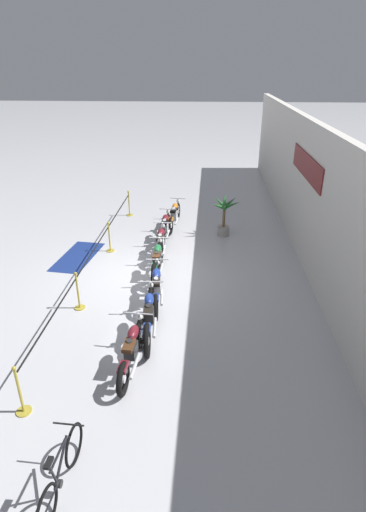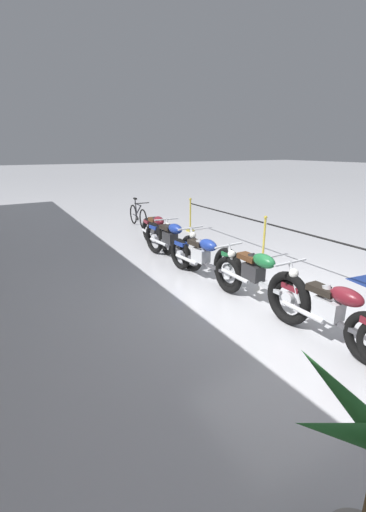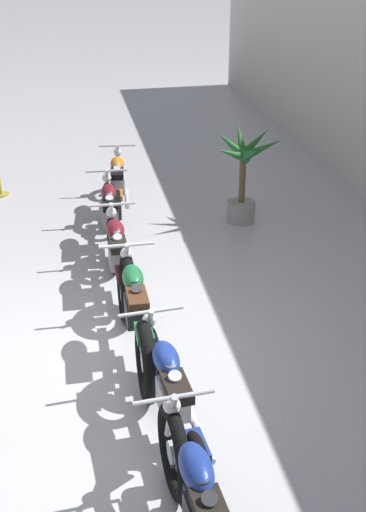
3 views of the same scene
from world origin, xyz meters
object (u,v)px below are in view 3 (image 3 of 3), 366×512
motorcycle_maroon_2 (118,257)px  motorcycle_blue_4 (172,399)px  motorcycle_green_3 (136,314)px  motorcycle_orange_0 (118,185)px  motorcycle_maroon_1 (110,217)px  potted_palm_left_of_row (243,174)px

motorcycle_maroon_2 → motorcycle_blue_4: motorcycle_blue_4 is taller
motorcycle_green_3 → motorcycle_blue_4: motorcycle_green_3 is taller
motorcycle_green_3 → motorcycle_blue_4: bearing=6.1°
motorcycle_orange_0 → motorcycle_maroon_1: 1.34m
motorcycle_orange_0 → motorcycle_maroon_1: size_ratio=1.01×
motorcycle_green_3 → potted_palm_left_of_row: size_ratio=1.52×
motorcycle_orange_0 → motorcycle_maroon_2: (2.65, -0.23, -0.00)m
motorcycle_maroon_1 → motorcycle_green_3: bearing=1.3°
motorcycle_orange_0 → potted_palm_left_of_row: potted_palm_left_of_row is taller
motorcycle_maroon_1 → motorcycle_maroon_2: bearing=-0.2°
motorcycle_orange_0 → motorcycle_green_3: bearing=-2.2°
motorcycle_orange_0 → potted_palm_left_of_row: bearing=68.0°
motorcycle_maroon_2 → motorcycle_orange_0: bearing=175.1°
motorcycle_green_3 → potted_palm_left_of_row: 3.92m
motorcycle_green_3 → potted_palm_left_of_row: (-3.33, 2.03, 0.29)m
motorcycle_green_3 → motorcycle_blue_4: (1.40, 0.15, -0.03)m
motorcycle_blue_4 → potted_palm_left_of_row: (-4.73, 1.88, 0.32)m
motorcycle_maroon_1 → potted_palm_left_of_row: potted_palm_left_of_row is taller
motorcycle_maroon_2 → motorcycle_blue_4: size_ratio=0.95×
motorcycle_maroon_1 → motorcycle_green_3: 2.77m
motorcycle_orange_0 → motorcycle_green_3: motorcycle_green_3 is taller
motorcycle_blue_4 → potted_palm_left_of_row: size_ratio=1.49×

